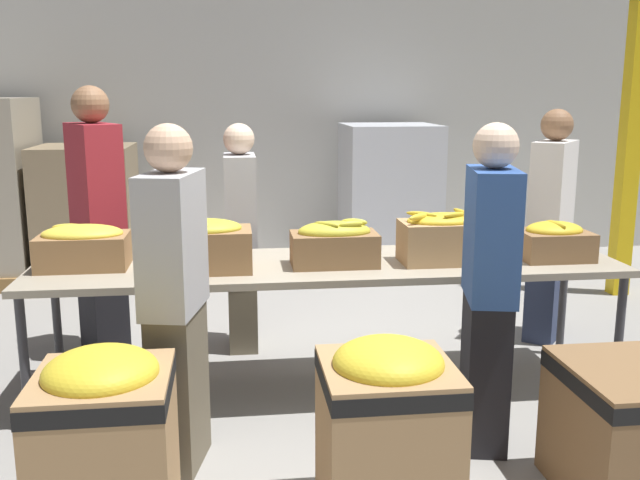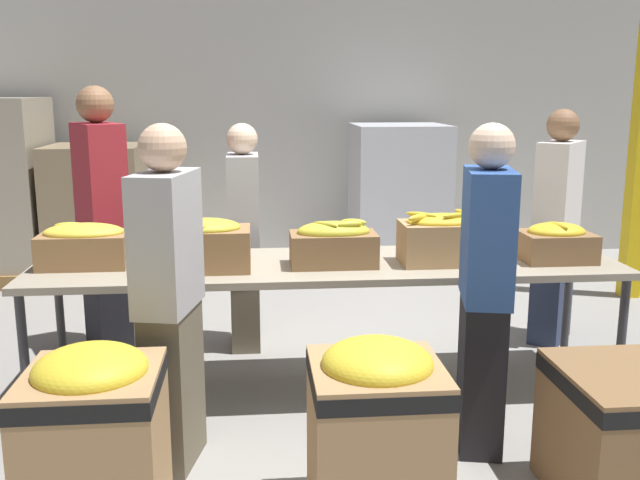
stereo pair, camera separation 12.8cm
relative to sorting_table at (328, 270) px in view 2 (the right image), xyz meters
name	(u,v)px [view 2 (the right image)]	position (x,y,z in m)	size (l,w,h in m)	color
ground_plane	(327,387)	(0.00, 0.00, -0.72)	(30.00, 30.00, 0.00)	gray
wall_back	(293,64)	(0.00, 3.52, 1.28)	(16.00, 0.08, 4.00)	#B7B7B2
sorting_table	(328,270)	(0.00, 0.00, 0.00)	(3.35, 0.82, 0.77)	#9E937F
banana_box_0	(84,244)	(-1.36, 0.04, 0.17)	(0.48, 0.30, 0.24)	olive
banana_box_1	(205,244)	(-0.69, -0.10, 0.19)	(0.50, 0.31, 0.28)	olive
banana_box_2	(334,243)	(0.02, -0.08, 0.17)	(0.48, 0.27, 0.27)	olive
banana_box_3	(442,238)	(0.64, -0.08, 0.19)	(0.47, 0.33, 0.31)	tan
banana_box_4	(556,242)	(1.32, -0.07, 0.15)	(0.40, 0.31, 0.24)	olive
volunteer_0	(244,238)	(-0.49, 0.76, 0.04)	(0.20, 0.41, 1.52)	#6B604C
volunteer_1	(556,229)	(1.65, 0.68, 0.08)	(0.44, 0.47, 1.61)	#2D3856
volunteer_2	(103,223)	(-1.41, 0.77, 0.16)	(0.43, 0.53, 1.76)	black
volunteer_3	(169,301)	(-0.81, -0.78, 0.07)	(0.30, 0.46, 1.59)	#6B604C
volunteer_4	(485,292)	(0.67, -0.77, 0.07)	(0.30, 0.46, 1.59)	black
donation_bin_0	(95,436)	(-1.05, -1.33, -0.31)	(0.52, 0.52, 0.78)	tan
donation_bin_1	(376,425)	(0.06, -1.33, -0.31)	(0.53, 0.53, 0.76)	tan
donation_bin_2	(635,433)	(1.16, -1.33, -0.40)	(0.63, 0.63, 0.59)	olive
pallet_stack_0	(398,199)	(0.99, 2.85, -0.03)	(0.96, 0.96, 1.41)	olive
pallet_stack_1	(98,213)	(-1.88, 2.80, -0.11)	(0.93, 0.93, 1.24)	olive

